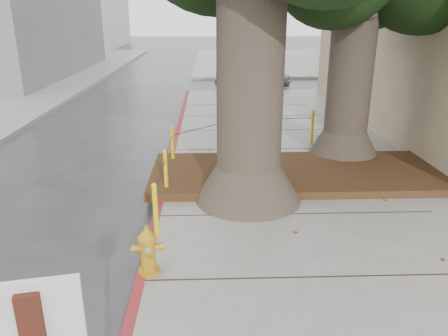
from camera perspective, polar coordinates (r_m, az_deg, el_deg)
The scene contains 9 objects.
ground at distance 6.29m, azimuth 8.15°, elevation -15.12°, with size 140.00×140.00×0.00m, color #28282B.
sidewalk_far at distance 35.95m, azimuth 9.53°, elevation 13.72°, with size 16.00×20.00×0.15m, color slate.
curb_red at distance 8.40m, azimuth -8.43°, elevation -5.19°, with size 0.14×26.00×0.16m, color maroon.
planter_bed at distance 9.78m, azimuth 9.54°, elevation -0.65°, with size 6.40×2.60×0.16m, color black.
bollard_ring at distance 9.90m, azimuth -0.94°, elevation 2.52°, with size 3.79×5.39×0.95m.
fire_hydrant at distance 6.16m, azimuth -9.92°, elevation -10.55°, with size 0.38×0.35×0.72m.
car_silver at distance 22.43m, azimuth 3.78°, elevation 12.05°, with size 1.54×3.82×1.30m, color #9D9CA1.
car_red at distance 27.62m, azimuth 22.64°, elevation 12.03°, with size 1.37×3.93×1.30m, color maroon.
car_dark at distance 27.06m, azimuth -25.45°, elevation 11.57°, with size 1.87×4.61×1.34m, color black.
Camera 1 is at (-1.04, -5.08, 3.56)m, focal length 35.00 mm.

